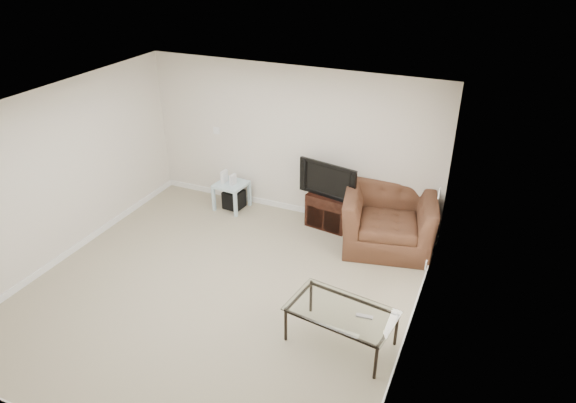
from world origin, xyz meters
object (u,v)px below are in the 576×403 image
at_px(tv_stand, 330,210).
at_px(side_table, 232,196).
at_px(television, 331,178).
at_px(subwoofer, 234,199).
at_px(coffee_table, 341,326).
at_px(recliner, 389,212).

relative_size(tv_stand, side_table, 1.38).
bearing_deg(television, tv_stand, 93.87).
bearing_deg(subwoofer, coffee_table, -41.40).
bearing_deg(tv_stand, television, -90.00).
height_order(tv_stand, television, television).
bearing_deg(subwoofer, recliner, -2.51).
height_order(side_table, coffee_table, coffee_table).
bearing_deg(subwoofer, television, 2.75).
bearing_deg(recliner, side_table, 165.58).
relative_size(side_table, subwoofer, 1.60).
xyz_separation_m(tv_stand, recliner, (1.01, -0.23, 0.30)).
bearing_deg(tv_stand, coffee_table, -60.23).
distance_m(television, side_table, 1.85).
bearing_deg(side_table, recliner, -2.13).
height_order(television, subwoofer, television).
bearing_deg(subwoofer, side_table, -151.00).
relative_size(subwoofer, coffee_table, 0.25).
xyz_separation_m(subwoofer, recliner, (2.72, -0.12, 0.42)).
distance_m(recliner, coffee_table, 2.32).
xyz_separation_m(tv_stand, television, (-0.00, -0.03, 0.57)).
distance_m(television, recliner, 1.06).
xyz_separation_m(recliner, coffee_table, (0.01, -2.29, -0.35)).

